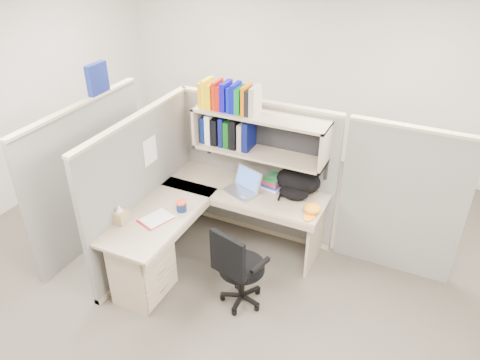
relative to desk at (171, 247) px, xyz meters
The scene contains 14 objects.
ground 0.66m from the desk, 35.01° to the left, with size 6.00×6.00×0.00m, color #342E28.
room_shell 1.28m from the desk, 35.01° to the left, with size 6.00×6.00×6.00m.
cubicle 0.88m from the desk, 86.86° to the left, with size 3.79×1.84×1.95m.
desk is the anchor object (origin of this frame).
laptop 0.97m from the desk, 63.67° to the left, with size 0.35×0.35×0.25m, color #ADADB2, non-canonical shape.
backpack 1.43m from the desk, 47.15° to the left, with size 0.47×0.36×0.28m, color black, non-canonical shape.
orange_cap 1.44m from the desk, 32.57° to the left, with size 0.17×0.20×0.09m, color orange, non-canonical shape.
snack_canister 0.42m from the desk, 89.21° to the left, with size 0.11×0.11×0.11m.
tissue_box 0.60m from the desk, 156.19° to the right, with size 0.13×0.13×0.20m, color tan, non-canonical shape.
mouse 0.89m from the desk, 56.02° to the left, with size 0.08×0.05×0.03m, color #8092B6.
paper_cup 1.10m from the desk, 69.26° to the left, with size 0.07×0.07×0.09m, color white.
book_stack 1.30m from the desk, 58.18° to the left, with size 0.19×0.25×0.12m, color gray, non-canonical shape.
loose_paper 0.33m from the desk, behind, with size 0.22×0.29×0.00m, color white, non-canonical shape.
task_chair 0.76m from the desk, ahead, with size 0.52×0.48×0.91m.
Camera 1 is at (1.76, -3.27, 3.37)m, focal length 35.00 mm.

